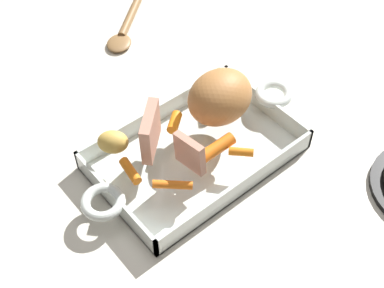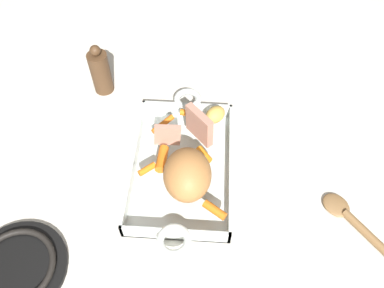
{
  "view_description": "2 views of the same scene",
  "coord_description": "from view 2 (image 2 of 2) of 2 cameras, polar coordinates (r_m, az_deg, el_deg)",
  "views": [
    {
      "loc": [
        0.4,
        0.47,
        0.76
      ],
      "look_at": [
        0.02,
        0.01,
        0.06
      ],
      "focal_mm": 49.42,
      "sensor_mm": 36.0,
      "label": 1
    },
    {
      "loc": [
        -0.51,
        -0.06,
        0.8
      ],
      "look_at": [
        0.02,
        -0.02,
        0.08
      ],
      "focal_mm": 36.33,
      "sensor_mm": 36.0,
      "label": 2
    }
  ],
  "objects": [
    {
      "name": "pepper_mill",
      "position": [
        1.11,
        -13.3,
        10.32
      ],
      "size": [
        0.05,
        0.05,
        0.15
      ],
      "color": "#4C331E",
      "rests_on": "ground_plane"
    },
    {
      "name": "roasting_dish",
      "position": [
        0.94,
        -1.49,
        -3.3
      ],
      "size": [
        0.47,
        0.24,
        0.05
      ],
      "color": "silver",
      "rests_on": "ground_plane"
    },
    {
      "name": "baby_carrot_northwest",
      "position": [
        0.99,
        -0.19,
        4.45
      ],
      "size": [
        0.02,
        0.06,
        0.02
      ],
      "primitive_type": "cylinder",
      "rotation": [
        1.61,
        0.0,
        6.13
      ],
      "color": "orange",
      "rests_on": "roasting_dish"
    },
    {
      "name": "roast_slice_outer",
      "position": [
        0.92,
        -3.63,
        1.33
      ],
      "size": [
        0.02,
        0.07,
        0.07
      ],
      "primitive_type": "cube",
      "rotation": [
        -0.09,
        0.0,
        3.23
      ],
      "color": "tan",
      "rests_on": "roasting_dish"
    },
    {
      "name": "baby_carrot_southeast",
      "position": [
        0.97,
        -4.31,
        2.92
      ],
      "size": [
        0.06,
        0.05,
        0.02
      ],
      "primitive_type": "cylinder",
      "rotation": [
        1.53,
        0.0,
        0.86
      ],
      "color": "orange",
      "rests_on": "roasting_dish"
    },
    {
      "name": "roast_slice_thin",
      "position": [
        0.92,
        1.07,
        2.77
      ],
      "size": [
        0.08,
        0.07,
        0.09
      ],
      "primitive_type": "cube",
      "rotation": [
        0.03,
        0.0,
        2.3
      ],
      "color": "tan",
      "rests_on": "roasting_dish"
    },
    {
      "name": "baby_carrot_short",
      "position": [
        0.9,
        -4.43,
        -2.16
      ],
      "size": [
        0.07,
        0.03,
        0.03
      ],
      "primitive_type": "cylinder",
      "rotation": [
        1.66,
        0.0,
        1.53
      ],
      "color": "orange",
      "rests_on": "roasting_dish"
    },
    {
      "name": "baby_carrot_long",
      "position": [
        0.91,
        1.72,
        -1.61
      ],
      "size": [
        0.05,
        0.04,
        0.02
      ],
      "primitive_type": "cylinder",
      "rotation": [
        1.55,
        0.0,
        2.24
      ],
      "color": "orange",
      "rests_on": "roasting_dish"
    },
    {
      "name": "serving_spoon",
      "position": [
        0.95,
        22.7,
        -10.5
      ],
      "size": [
        0.18,
        0.16,
        0.02
      ],
      "rotation": [
        0.0,
        0.0,
        0.69
      ],
      "color": "olive",
      "rests_on": "ground_plane"
    },
    {
      "name": "baby_carrot_southwest",
      "position": [
        0.89,
        -6.62,
        -3.68
      ],
      "size": [
        0.04,
        0.04,
        0.02
      ],
      "primitive_type": "cylinder",
      "rotation": [
        1.62,
        0.0,
        0.74
      ],
      "color": "orange",
      "rests_on": "roasting_dish"
    },
    {
      "name": "baby_carrot_center_left",
      "position": [
        0.84,
        3.36,
        -9.64
      ],
      "size": [
        0.05,
        0.05,
        0.02
      ],
      "primitive_type": "cylinder",
      "rotation": [
        1.57,
        0.0,
        2.54
      ],
      "color": "orange",
      "rests_on": "roasting_dish"
    },
    {
      "name": "stove_burner_rear",
      "position": [
        0.91,
        -24.48,
        -16.23
      ],
      "size": [
        0.21,
        0.21,
        0.02
      ],
      "color": "black",
      "rests_on": "ground_plane"
    },
    {
      "name": "potato_golden_large",
      "position": [
        0.97,
        3.46,
        4.33
      ],
      "size": [
        0.07,
        0.07,
        0.04
      ],
      "primitive_type": "ellipsoid",
      "rotation": [
        0.0,
        0.0,
        5.54
      ],
      "color": "gold",
      "rests_on": "roasting_dish"
    },
    {
      "name": "pork_roast",
      "position": [
        0.83,
        -0.69,
        -4.5
      ],
      "size": [
        0.13,
        0.11,
        0.1
      ],
      "primitive_type": "ellipsoid",
      "rotation": [
        0.0,
        0.0,
        0.07
      ],
      "color": "#B4763F",
      "rests_on": "roasting_dish"
    },
    {
      "name": "ground_plane",
      "position": [
        0.95,
        -1.47,
        -3.78
      ],
      "size": [
        1.92,
        1.92,
        0.0
      ],
      "primitive_type": "plane",
      "color": "silver"
    }
  ]
}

